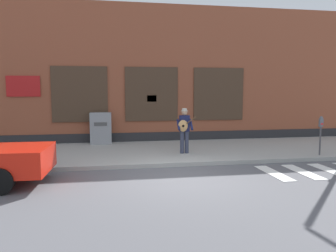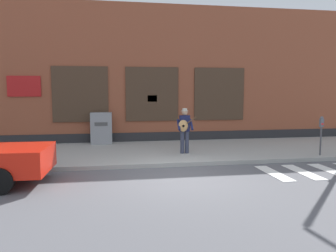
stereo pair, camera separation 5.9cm
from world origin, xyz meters
name	(u,v)px [view 2 (the right image)]	position (x,y,z in m)	size (l,w,h in m)	color
ground_plane	(178,179)	(0.00, 0.00, 0.00)	(160.00, 160.00, 0.00)	#56565B
sidewalk	(159,152)	(0.00, 3.87, 0.07)	(28.00, 4.83, 0.14)	#9E9E99
building_backdrop	(148,77)	(0.00, 8.28, 3.22)	(28.00, 4.06, 6.45)	brown
busker	(184,128)	(0.84, 3.04, 1.11)	(0.71, 0.55, 1.70)	#33384C
parking_meter	(321,130)	(5.67, 1.84, 1.09)	(0.13, 0.11, 1.44)	#47474C
utility_box	(101,128)	(-2.33, 5.83, 0.84)	(0.93, 0.55, 1.39)	gray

